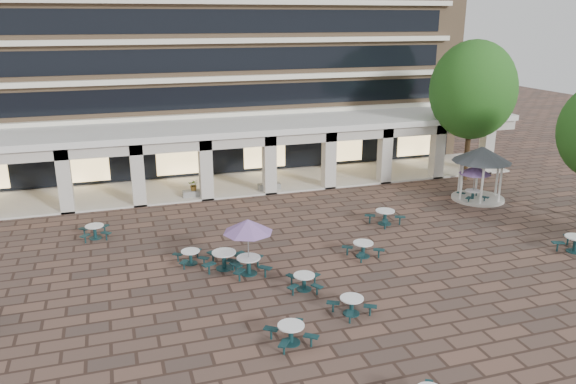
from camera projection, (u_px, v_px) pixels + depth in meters
name	position (u px, v px, depth m)	size (l,w,h in m)	color
ground	(299.00, 274.00, 25.72)	(120.00, 120.00, 0.00)	brown
apartment_building	(199.00, 0.00, 45.14)	(40.00, 15.50, 25.20)	#917152
retail_arcade	(230.00, 144.00, 38.29)	(42.00, 6.60, 4.40)	white
picnic_table_1	(352.00, 304.00, 22.15)	(1.86, 1.86, 0.71)	#123237
picnic_table_3	(575.00, 243.00, 28.04)	(2.24, 2.24, 0.82)	#123237
picnic_table_5	(291.00, 332.00, 20.15)	(1.82, 1.82, 0.74)	#123237
picnic_table_6	(248.00, 228.00, 25.09)	(2.29, 2.29, 2.64)	#123237
picnic_table_7	(363.00, 248.00, 27.48)	(1.93, 1.93, 0.75)	#123237
picnic_table_8	(224.00, 259.00, 26.14)	(2.26, 2.26, 0.85)	#123237
picnic_table_9	(191.00, 256.00, 26.70)	(1.67, 1.67, 0.67)	#123237
picnic_table_10	(304.00, 281.00, 24.14)	(1.82, 1.82, 0.70)	#123237
picnic_table_11	(475.00, 171.00, 35.33)	(2.03, 2.03, 2.34)	#123237
picnic_table_12	(95.00, 231.00, 29.78)	(1.70, 1.70, 0.72)	#123237
picnic_table_13	(385.00, 216.00, 31.83)	(2.18, 2.18, 0.81)	#123237
gazebo	(482.00, 160.00, 35.50)	(3.72, 3.72, 3.46)	beige
tree_east_c	(473.00, 90.00, 38.76)	(5.93, 5.93, 9.88)	#46301C
planter_left	(194.00, 190.00, 36.48)	(1.50, 0.77, 1.25)	gray
planter_right	(269.00, 184.00, 37.97)	(1.50, 0.61, 1.18)	gray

